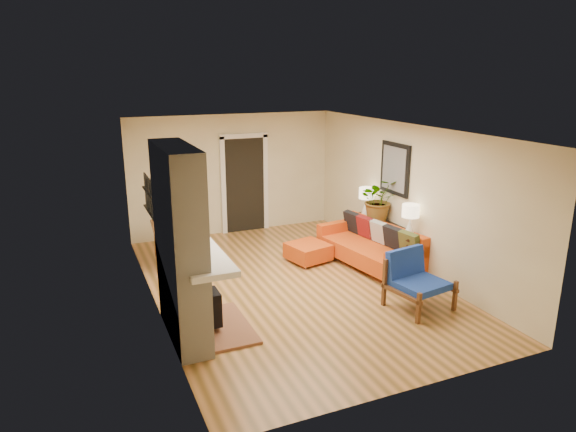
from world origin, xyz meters
name	(u,v)px	position (x,y,z in m)	size (l,w,h in m)	color
room_shell	(269,180)	(0.60, 2.63, 1.24)	(6.50, 6.50, 6.50)	tan
fireplace	(183,249)	(-2.00, -1.00, 1.24)	(1.09, 1.68, 2.60)	white
sofa	(373,246)	(1.73, 0.27, 0.36)	(1.20, 2.20, 0.83)	silver
ottoman	(308,251)	(0.71, 0.88, 0.20)	(0.83, 0.83, 0.35)	silver
blue_chair	(414,277)	(1.38, -1.45, 0.47)	(0.95, 0.93, 0.86)	brown
dining_table	(175,232)	(-1.58, 1.86, 0.58)	(0.78, 1.68, 0.89)	brown
console_table	(386,231)	(2.07, 0.35, 0.58)	(0.34, 1.85, 0.72)	black
lamp_near	(410,216)	(2.07, -0.35, 1.06)	(0.30, 0.30, 0.54)	white
lamp_far	(366,198)	(2.07, 1.09, 1.06)	(0.30, 0.30, 0.54)	white
houseplant	(379,199)	(2.06, 0.62, 1.14)	(0.75, 0.65, 0.83)	#1E5919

